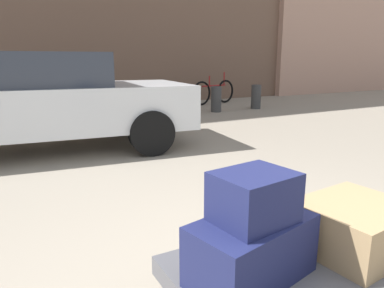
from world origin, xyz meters
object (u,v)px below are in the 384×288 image
object	(u,v)px
luggage_cart	(307,274)
bollard_kerb_far	(256,97)
suitcase_tan_front_right	(355,226)
duffel_bag_navy_topmost_pile	(254,197)
parked_car	(35,100)
bollard_kerb_near	(164,102)
bollard_kerb_mid	(216,99)
duffel_bag_navy_rear_right	(252,250)
bicycle_leaning	(214,92)

from	to	relation	value
luggage_cart	bollard_kerb_far	size ratio (longest dim) A/B	2.01
suitcase_tan_front_right	duffel_bag_navy_topmost_pile	distance (m)	0.69
suitcase_tan_front_right	parked_car	bearing A→B (deg)	98.91
suitcase_tan_front_right	parked_car	size ratio (longest dim) A/B	0.12
suitcase_tan_front_right	bollard_kerb_far	bearing A→B (deg)	49.89
bollard_kerb_near	bollard_kerb_far	size ratio (longest dim) A/B	1.00
bollard_kerb_near	bollard_kerb_far	distance (m)	2.80
bollard_kerb_mid	bollard_kerb_far	xyz separation A→B (m)	(1.31, 0.00, 0.00)
parked_car	duffel_bag_navy_rear_right	bearing A→B (deg)	-83.86
suitcase_tan_front_right	bollard_kerb_far	size ratio (longest dim) A/B	0.82
suitcase_tan_front_right	bollard_kerb_mid	world-z (taller)	bollard_kerb_mid
parked_car	bollard_kerb_mid	bearing A→B (deg)	26.31
luggage_cart	bollard_kerb_mid	size ratio (longest dim) A/B	2.01
bicycle_leaning	bollard_kerb_mid	distance (m)	1.70
bicycle_leaning	luggage_cart	bearing A→B (deg)	-119.15
bollard_kerb_mid	parked_car	bearing A→B (deg)	-153.69
bollard_kerb_mid	bollard_kerb_near	bearing A→B (deg)	180.00
bicycle_leaning	bollard_kerb_far	world-z (taller)	bicycle_leaning
duffel_bag_navy_rear_right	suitcase_tan_front_right	distance (m)	0.64
parked_car	bicycle_leaning	distance (m)	6.52
duffel_bag_navy_topmost_pile	suitcase_tan_front_right	bearing A→B (deg)	-11.54
bollard_kerb_mid	bollard_kerb_far	distance (m)	1.31
duffel_bag_navy_rear_right	bollard_kerb_mid	distance (m)	7.77
bollard_kerb_near	bollard_kerb_mid	distance (m)	1.49
suitcase_tan_front_right	parked_car	world-z (taller)	parked_car
duffel_bag_navy_rear_right	duffel_bag_navy_topmost_pile	bearing A→B (deg)	0.00
duffel_bag_navy_rear_right	parked_car	world-z (taller)	parked_car
suitcase_tan_front_right	bollard_kerb_mid	distance (m)	7.51
parked_car	bollard_kerb_near	size ratio (longest dim) A/B	6.80
luggage_cart	suitcase_tan_front_right	distance (m)	0.37
bollard_kerb_far	parked_car	bearing A→B (deg)	-159.03
duffel_bag_navy_rear_right	bicycle_leaning	world-z (taller)	bicycle_leaning
bollard_kerb_near	bollard_kerb_far	world-z (taller)	same
luggage_cart	bollard_kerb_far	bearing A→B (deg)	53.18
duffel_bag_navy_rear_right	suitcase_tan_front_right	size ratio (longest dim) A/B	1.07
bicycle_leaning	bollard_kerb_far	distance (m)	1.54
bollard_kerb_mid	bollard_kerb_far	world-z (taller)	same
parked_car	bollard_kerb_near	world-z (taller)	parked_car
bicycle_leaning	bollard_kerb_near	world-z (taller)	bicycle_leaning
bollard_kerb_near	bollard_kerb_far	bearing A→B (deg)	0.00
luggage_cart	bollard_kerb_far	world-z (taller)	bollard_kerb_far
parked_car	bollard_kerb_near	distance (m)	3.77
duffel_bag_navy_topmost_pile	bicycle_leaning	size ratio (longest dim) A/B	0.19
duffel_bag_navy_topmost_pile	bollard_kerb_mid	world-z (taller)	duffel_bag_navy_topmost_pile
parked_car	bollard_kerb_mid	xyz separation A→B (m)	(4.50, 2.23, -0.43)
duffel_bag_navy_topmost_pile	bollard_kerb_near	distance (m)	7.13
parked_car	bicycle_leaning	size ratio (longest dim) A/B	2.60
duffel_bag_navy_rear_right	duffel_bag_navy_topmost_pile	world-z (taller)	duffel_bag_navy_topmost_pile
duffel_bag_navy_topmost_pile	bollard_kerb_mid	bearing A→B (deg)	51.58
duffel_bag_navy_rear_right	bollard_kerb_far	world-z (taller)	bollard_kerb_far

